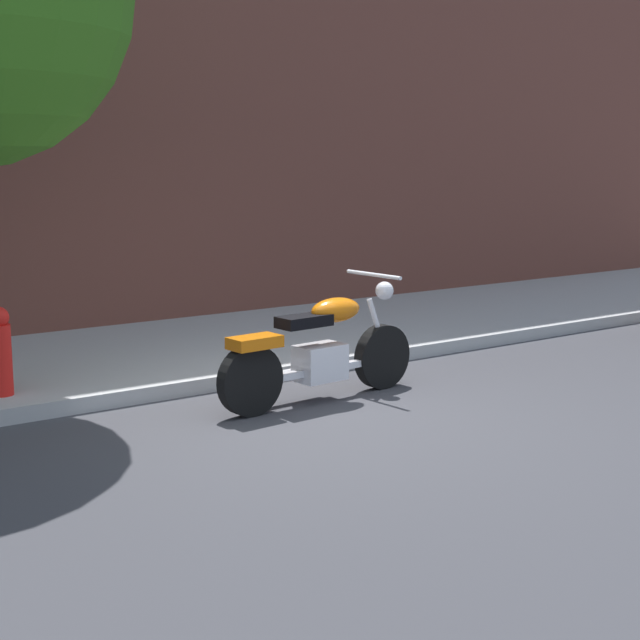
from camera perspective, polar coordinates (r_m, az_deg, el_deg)
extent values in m
plane|color=#38383D|center=(7.97, -0.26, -5.83)|extent=(60.00, 60.00, 0.00)
cube|color=#A3A3A3|center=(10.31, -9.37, -1.98)|extent=(23.94, 3.14, 0.14)
cylinder|color=black|center=(8.90, 3.75, -2.21)|extent=(0.61, 0.16, 0.60)
cylinder|color=black|center=(7.96, -4.21, -3.65)|extent=(0.61, 0.16, 0.60)
cube|color=silver|center=(8.40, 0.00, -2.56)|extent=(0.46, 0.31, 0.32)
cube|color=silver|center=(8.41, 0.00, -3.03)|extent=(1.37, 0.18, 0.06)
ellipsoid|color=#D1660C|center=(8.43, 0.94, 0.60)|extent=(0.54, 0.30, 0.22)
cube|color=black|center=(8.21, -0.96, -0.06)|extent=(0.50, 0.27, 0.10)
cube|color=#D1660C|center=(7.92, -3.94, -1.34)|extent=(0.46, 0.27, 0.10)
cylinder|color=silver|center=(8.81, 3.49, -0.48)|extent=(0.27, 0.07, 0.58)
cylinder|color=silver|center=(8.69, 3.24, 2.73)|extent=(0.08, 0.70, 0.04)
sphere|color=silver|center=(8.81, 3.89, 1.77)|extent=(0.17, 0.17, 0.17)
cylinder|color=silver|center=(8.39, -2.02, -3.28)|extent=(0.80, 0.15, 0.09)
cylinder|color=red|center=(8.51, -18.63, -2.75)|extent=(0.20, 0.20, 0.75)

